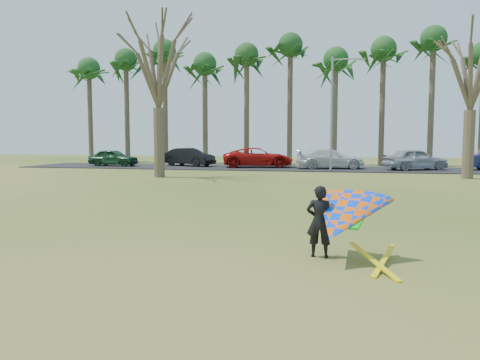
% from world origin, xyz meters
% --- Properties ---
extents(ground, '(100.00, 100.00, 0.00)m').
position_xyz_m(ground, '(0.00, 0.00, 0.00)').
color(ground, '#255011').
rests_on(ground, ground).
extents(parking_strip, '(46.00, 7.00, 0.06)m').
position_xyz_m(parking_strip, '(0.00, 25.00, 0.03)').
color(parking_strip, black).
rests_on(parking_strip, ground).
extents(palm_0, '(4.84, 4.84, 10.84)m').
position_xyz_m(palm_0, '(-22.00, 31.00, 9.17)').
color(palm_0, brown).
rests_on(palm_0, ground).
extents(palm_1, '(4.84, 4.84, 11.54)m').
position_xyz_m(palm_1, '(-18.00, 31.00, 9.85)').
color(palm_1, '#4A392C').
rests_on(palm_1, ground).
extents(palm_2, '(4.84, 4.84, 12.24)m').
position_xyz_m(palm_2, '(-14.00, 31.00, 10.52)').
color(palm_2, brown).
rests_on(palm_2, ground).
extents(palm_3, '(4.84, 4.84, 10.84)m').
position_xyz_m(palm_3, '(-10.00, 31.00, 9.17)').
color(palm_3, '#4E402E').
rests_on(palm_3, ground).
extents(palm_4, '(4.84, 4.84, 11.54)m').
position_xyz_m(palm_4, '(-6.00, 31.00, 9.85)').
color(palm_4, '#4A3D2C').
rests_on(palm_4, ground).
extents(palm_5, '(4.84, 4.84, 12.24)m').
position_xyz_m(palm_5, '(-2.00, 31.00, 10.52)').
color(palm_5, brown).
rests_on(palm_5, ground).
extents(palm_6, '(4.84, 4.84, 10.84)m').
position_xyz_m(palm_6, '(2.00, 31.00, 9.17)').
color(palm_6, '#47392B').
rests_on(palm_6, ground).
extents(palm_7, '(4.84, 4.84, 11.54)m').
position_xyz_m(palm_7, '(6.00, 31.00, 9.85)').
color(palm_7, '#4D3E2E').
rests_on(palm_7, ground).
extents(palm_8, '(4.84, 4.84, 12.24)m').
position_xyz_m(palm_8, '(10.00, 31.00, 10.52)').
color(palm_8, '#473A2A').
rests_on(palm_8, ground).
extents(bare_tree_left, '(6.60, 6.60, 9.70)m').
position_xyz_m(bare_tree_left, '(-8.00, 15.00, 6.92)').
color(bare_tree_left, '#4C3D2E').
rests_on(bare_tree_left, ground).
extents(bare_tree_right, '(6.27, 6.27, 9.21)m').
position_xyz_m(bare_tree_right, '(10.00, 18.00, 6.57)').
color(bare_tree_right, brown).
rests_on(bare_tree_right, ground).
extents(streetlight, '(2.28, 0.18, 8.00)m').
position_xyz_m(streetlight, '(2.16, 22.00, 4.46)').
color(streetlight, gray).
rests_on(streetlight, ground).
extents(car_0, '(4.14, 1.71, 1.40)m').
position_xyz_m(car_0, '(-16.01, 24.33, 0.76)').
color(car_0, '#1A4123').
rests_on(car_0, parking_strip).
extents(car_1, '(4.81, 3.00, 1.50)m').
position_xyz_m(car_1, '(-9.83, 25.79, 0.81)').
color(car_1, black).
rests_on(car_1, parking_strip).
extents(car_2, '(6.08, 3.82, 1.57)m').
position_xyz_m(car_2, '(-3.86, 25.37, 0.84)').
color(car_2, '#B0110E').
rests_on(car_2, parking_strip).
extents(car_3, '(5.46, 2.99, 1.50)m').
position_xyz_m(car_3, '(1.85, 24.79, 0.81)').
color(car_3, silver).
rests_on(car_3, parking_strip).
extents(car_4, '(4.99, 3.58, 1.58)m').
position_xyz_m(car_4, '(7.99, 24.72, 0.85)').
color(car_4, '#9CA2A9').
rests_on(car_4, parking_strip).
extents(kite_flyer, '(2.13, 2.39, 2.02)m').
position_xyz_m(kite_flyer, '(3.02, -2.60, 0.84)').
color(kite_flyer, black).
rests_on(kite_flyer, ground).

